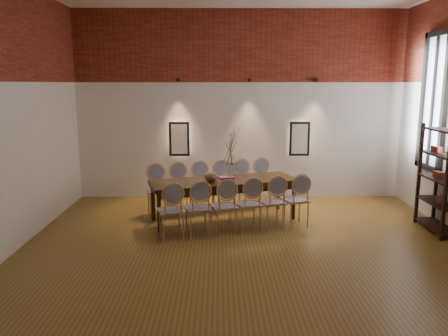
{
  "coord_description": "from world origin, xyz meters",
  "views": [
    {
      "loc": [
        -0.44,
        -5.93,
        2.47
      ],
      "look_at": [
        -0.36,
        1.42,
        1.05
      ],
      "focal_mm": 35.0,
      "sensor_mm": 36.0,
      "label": 1
    }
  ],
  "objects_px": {
    "chair_near_a": "(171,211)",
    "chair_far_f": "(265,183)",
    "chair_near_d": "(248,204)",
    "chair_far_d": "(224,186)",
    "chair_far_b": "(180,189)",
    "bowl": "(211,177)",
    "chair_near_b": "(198,208)",
    "chair_far_e": "(245,184)",
    "chair_near_c": "(224,206)",
    "chair_far_c": "(202,187)",
    "chair_far_a": "(158,190)",
    "vase": "(231,171)",
    "chair_near_e": "(272,202)",
    "book": "(226,178)",
    "chair_near_f": "(296,200)",
    "shelving_rack": "(441,179)",
    "dining_table": "(224,200)"
  },
  "relations": [
    {
      "from": "chair_near_b",
      "to": "chair_far_a",
      "type": "height_order",
      "value": "same"
    },
    {
      "from": "chair_far_b",
      "to": "chair_near_c",
      "type": "bearing_deg",
      "value": 107.37
    },
    {
      "from": "dining_table",
      "to": "chair_far_c",
      "type": "xyz_separation_m",
      "value": [
        -0.41,
        0.61,
        0.09
      ]
    },
    {
      "from": "chair_near_f",
      "to": "shelving_rack",
      "type": "height_order",
      "value": "shelving_rack"
    },
    {
      "from": "chair_near_a",
      "to": "vase",
      "type": "xyz_separation_m",
      "value": [
        0.99,
        1.03,
        0.43
      ]
    },
    {
      "from": "chair_far_e",
      "to": "chair_near_d",
      "type": "bearing_deg",
      "value": 72.63
    },
    {
      "from": "chair_near_a",
      "to": "chair_far_b",
      "type": "xyz_separation_m",
      "value": [
        0.02,
        1.48,
        0.0
      ]
    },
    {
      "from": "chair_near_c",
      "to": "chair_far_c",
      "type": "height_order",
      "value": "same"
    },
    {
      "from": "chair_far_a",
      "to": "chair_near_e",
      "type": "bearing_deg",
      "value": 141.37
    },
    {
      "from": "chair_near_d",
      "to": "chair_far_a",
      "type": "xyz_separation_m",
      "value": [
        -1.67,
        0.97,
        0.0
      ]
    },
    {
      "from": "chair_far_a",
      "to": "chair_far_e",
      "type": "xyz_separation_m",
      "value": [
        1.69,
        0.5,
        0.0
      ]
    },
    {
      "from": "vase",
      "to": "shelving_rack",
      "type": "height_order",
      "value": "shelving_rack"
    },
    {
      "from": "chair_near_b",
      "to": "chair_far_e",
      "type": "distance_m",
      "value": 1.94
    },
    {
      "from": "chair_near_c",
      "to": "book",
      "type": "relative_size",
      "value": 3.62
    },
    {
      "from": "chair_far_c",
      "to": "chair_far_e",
      "type": "bearing_deg",
      "value": -180.0
    },
    {
      "from": "vase",
      "to": "bowl",
      "type": "height_order",
      "value": "vase"
    },
    {
      "from": "chair_far_d",
      "to": "bowl",
      "type": "relative_size",
      "value": 3.92
    },
    {
      "from": "chair_near_b",
      "to": "chair_far_c",
      "type": "bearing_deg",
      "value": 72.63
    },
    {
      "from": "chair_near_a",
      "to": "book",
      "type": "relative_size",
      "value": 3.62
    },
    {
      "from": "chair_near_d",
      "to": "chair_far_d",
      "type": "distance_m",
      "value": 1.41
    },
    {
      "from": "chair_near_e",
      "to": "chair_far_c",
      "type": "bearing_deg",
      "value": 122.03
    },
    {
      "from": "chair_far_f",
      "to": "bowl",
      "type": "relative_size",
      "value": 3.92
    },
    {
      "from": "chair_near_b",
      "to": "chair_far_a",
      "type": "distance_m",
      "value": 1.48
    },
    {
      "from": "chair_near_c",
      "to": "bowl",
      "type": "distance_m",
      "value": 0.75
    },
    {
      "from": "chair_near_e",
      "to": "chair_near_c",
      "type": "bearing_deg",
      "value": -180.0
    },
    {
      "from": "chair_far_e",
      "to": "chair_far_a",
      "type": "bearing_deg",
      "value": 0.0
    },
    {
      "from": "chair_near_a",
      "to": "chair_near_c",
      "type": "relative_size",
      "value": 1.0
    },
    {
      "from": "chair_near_c",
      "to": "chair_near_e",
      "type": "bearing_deg",
      "value": 0.0
    },
    {
      "from": "dining_table",
      "to": "book",
      "type": "distance_m",
      "value": 0.42
    },
    {
      "from": "vase",
      "to": "chair_far_a",
      "type": "bearing_deg",
      "value": 166.96
    },
    {
      "from": "chair_near_d",
      "to": "chair_far_b",
      "type": "relative_size",
      "value": 1.0
    },
    {
      "from": "chair_near_b",
      "to": "bowl",
      "type": "distance_m",
      "value": 0.86
    },
    {
      "from": "chair_far_f",
      "to": "chair_near_d",
      "type": "bearing_deg",
      "value": 57.97
    },
    {
      "from": "chair_far_d",
      "to": "chair_far_e",
      "type": "xyz_separation_m",
      "value": [
        0.42,
        0.13,
        0.0
      ]
    },
    {
      "from": "vase",
      "to": "shelving_rack",
      "type": "relative_size",
      "value": 0.17
    },
    {
      "from": "chair_far_a",
      "to": "chair_far_e",
      "type": "relative_size",
      "value": 1.0
    },
    {
      "from": "chair_near_a",
      "to": "chair_far_f",
      "type": "height_order",
      "value": "same"
    },
    {
      "from": "chair_near_e",
      "to": "book",
      "type": "bearing_deg",
      "value": 124.89
    },
    {
      "from": "chair_near_f",
      "to": "chair_far_c",
      "type": "xyz_separation_m",
      "value": [
        -1.67,
        0.97,
        0.0
      ]
    },
    {
      "from": "chair_far_d",
      "to": "shelving_rack",
      "type": "relative_size",
      "value": 0.52
    },
    {
      "from": "bowl",
      "to": "chair_near_d",
      "type": "bearing_deg",
      "value": -37.51
    },
    {
      "from": "chair_far_b",
      "to": "bowl",
      "type": "height_order",
      "value": "chair_far_b"
    },
    {
      "from": "chair_near_e",
      "to": "book",
      "type": "height_order",
      "value": "chair_near_e"
    },
    {
      "from": "shelving_rack",
      "to": "chair_near_e",
      "type": "bearing_deg",
      "value": 176.55
    },
    {
      "from": "chair_near_f",
      "to": "chair_far_f",
      "type": "relative_size",
      "value": 1.0
    },
    {
      "from": "chair_near_a",
      "to": "book",
      "type": "distance_m",
      "value": 1.48
    },
    {
      "from": "chair_near_f",
      "to": "chair_far_d",
      "type": "relative_size",
      "value": 1.0
    },
    {
      "from": "chair_near_f",
      "to": "chair_far_a",
      "type": "xyz_separation_m",
      "value": [
        -2.52,
        0.72,
        0.0
      ]
    },
    {
      "from": "chair_near_d",
      "to": "bowl",
      "type": "height_order",
      "value": "chair_near_d"
    },
    {
      "from": "chair_near_c",
      "to": "chair_far_a",
      "type": "xyz_separation_m",
      "value": [
        -1.25,
        1.1,
        0.0
      ]
    }
  ]
}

